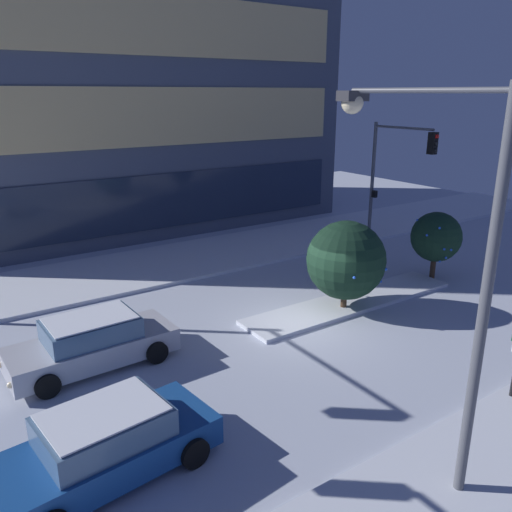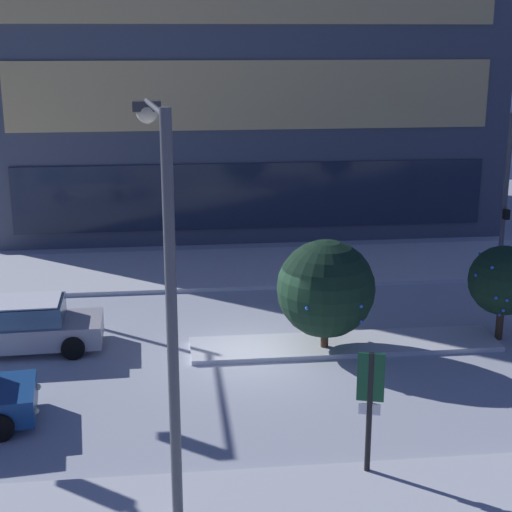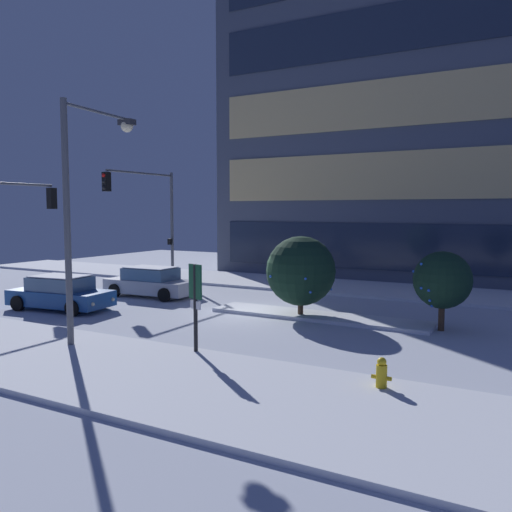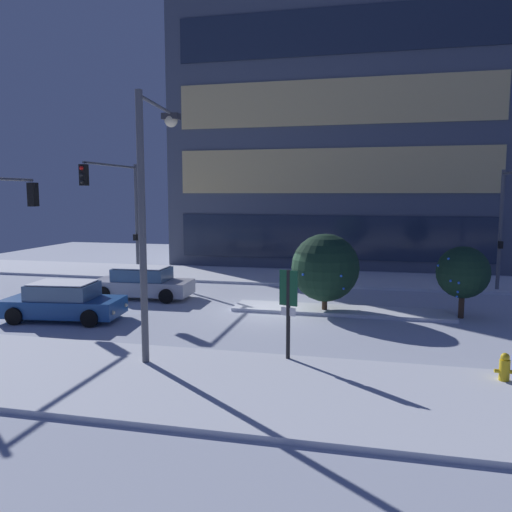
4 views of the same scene
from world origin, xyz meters
TOP-DOWN VIEW (x-y plane):
  - ground at (0.00, 0.00)m, footprint 52.00×52.00m
  - curb_strip_far at (0.00, 8.62)m, footprint 52.00×5.20m
  - median_strip at (2.83, 0.53)m, footprint 9.00×1.80m
  - car_far at (-6.51, 1.37)m, footprint 4.77×2.17m
  - street_lamp_arched at (-2.28, -6.62)m, footprint 0.74×3.44m
  - parking_info_sign at (1.74, -6.35)m, footprint 0.54×0.22m
  - decorated_tree_median at (2.17, 0.28)m, footprint 2.79×2.79m
  - decorated_tree_left_of_median at (7.54, 0.60)m, footprint 2.06×2.06m

SIDE VIEW (x-z plane):
  - ground at x=0.00m, z-range 0.00..0.00m
  - curb_strip_far at x=0.00m, z-range 0.00..0.14m
  - median_strip at x=2.83m, z-range 0.00..0.14m
  - car_far at x=-6.51m, z-range -0.04..1.46m
  - parking_info_sign at x=1.74m, z-range 0.38..3.12m
  - decorated_tree_left_of_median at x=7.54m, z-range 0.40..3.26m
  - decorated_tree_median at x=2.17m, z-range 0.25..3.54m
  - street_lamp_arched at x=-2.28m, z-range 1.20..8.88m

